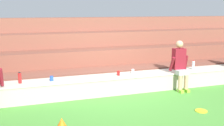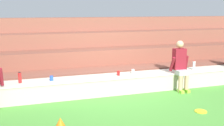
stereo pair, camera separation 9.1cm
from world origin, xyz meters
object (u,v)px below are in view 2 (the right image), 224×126
plastic_cup_right_end (133,71)px  sports_cone (60,123)px  plastic_cup_middle (52,78)px  water_bottle_center_gap (194,65)px  frisbee (201,111)px  person_right_of_center (180,65)px  water_bottle_mid_left (20,78)px  plastic_cup_left_end (118,73)px

plastic_cup_right_end → sports_cone: plastic_cup_right_end is taller
plastic_cup_middle → sports_cone: size_ratio=0.52×
water_bottle_center_gap → frisbee: (-1.03, -1.82, -0.59)m
person_right_of_center → plastic_cup_right_end: size_ratio=10.81×
water_bottle_mid_left → plastic_cup_right_end: 2.92m
water_bottle_mid_left → plastic_cup_middle: size_ratio=2.23×
plastic_cup_left_end → water_bottle_center_gap: bearing=0.1°
plastic_cup_right_end → sports_cone: bearing=-140.3°
frisbee → plastic_cup_left_end: bearing=125.6°
plastic_cup_middle → frisbee: (3.04, -1.81, -0.53)m
plastic_cup_left_end → plastic_cup_middle: bearing=180.0°
frisbee → sports_cone: (-3.03, 0.07, 0.10)m
plastic_cup_right_end → plastic_cup_middle: 2.18m
plastic_cup_right_end → sports_cone: 2.85m
plastic_cup_right_end → plastic_cup_left_end: plastic_cup_right_end is taller
water_bottle_mid_left → plastic_cup_middle: (0.74, -0.02, -0.07)m
water_bottle_center_gap → plastic_cup_right_end: bearing=178.4°
water_bottle_center_gap → sports_cone: 4.44m
person_right_of_center → plastic_cup_left_end: bearing=170.4°
person_right_of_center → sports_cone: 3.76m
water_bottle_center_gap → plastic_cup_right_end: (-1.89, 0.05, -0.06)m
water_bottle_mid_left → plastic_cup_right_end: (2.92, 0.04, -0.06)m
person_right_of_center → plastic_cup_left_end: 1.72m
sports_cone → plastic_cup_left_end: bearing=45.2°
plastic_cup_right_end → sports_cone: (-2.17, -1.80, -0.43)m
person_right_of_center → plastic_cup_right_end: person_right_of_center is taller
water_bottle_mid_left → plastic_cup_left_end: bearing=-0.4°
person_right_of_center → water_bottle_center_gap: (0.64, 0.29, -0.12)m
person_right_of_center → water_bottle_center_gap: bearing=24.4°
water_bottle_center_gap → sports_cone: (-4.05, -1.75, -0.49)m
plastic_cup_right_end → plastic_cup_left_end: (-0.44, -0.06, -0.00)m
plastic_cup_right_end → plastic_cup_middle: size_ratio=1.05×
person_right_of_center → frisbee: size_ratio=5.14×
water_bottle_mid_left → plastic_cup_left_end: 2.48m
sports_cone → plastic_cup_right_end: bearing=39.7°
plastic_cup_right_end → plastic_cup_middle: (-2.18, -0.06, -0.00)m
sports_cone → frisbee: bearing=-1.3°
water_bottle_mid_left → frisbee: (3.78, -1.83, -0.59)m
plastic_cup_right_end → sports_cone: size_ratio=0.54×
water_bottle_center_gap → water_bottle_mid_left: same height
plastic_cup_right_end → frisbee: size_ratio=0.48×
person_right_of_center → water_bottle_center_gap: size_ratio=5.08×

